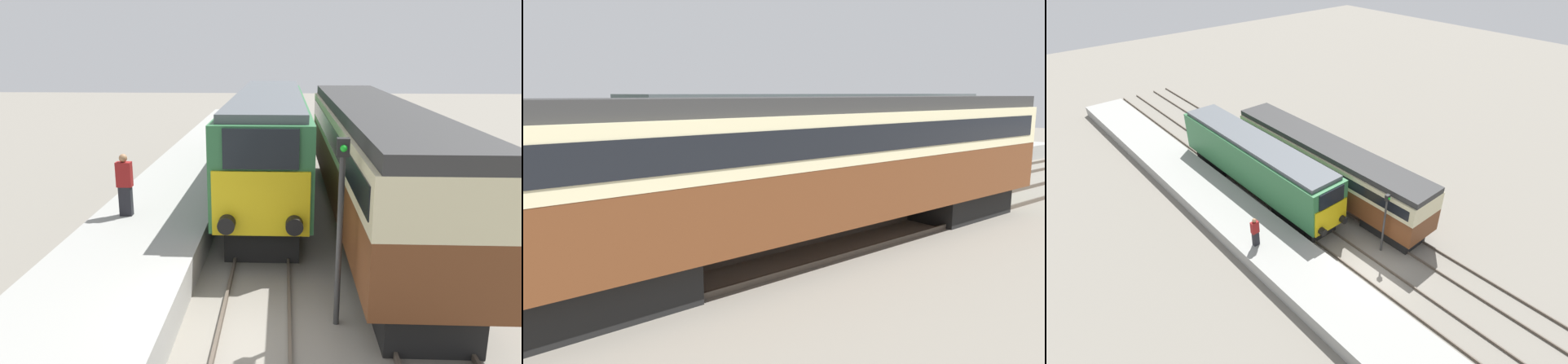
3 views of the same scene
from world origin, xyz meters
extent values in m
plane|color=slate|center=(0.00, 0.00, 0.00)|extent=(120.00, 120.00, 0.00)
cube|color=gray|center=(-3.30, 8.00, 0.43)|extent=(3.50, 50.00, 0.86)
cube|color=#4C4238|center=(-0.72, 5.00, 0.07)|extent=(0.07, 60.00, 0.14)
cube|color=#4C4238|center=(0.72, 5.00, 0.07)|extent=(0.07, 60.00, 0.14)
cube|color=#4C4238|center=(2.68, 5.00, 0.07)|extent=(0.07, 60.00, 0.14)
cube|color=#4C4238|center=(4.12, 5.00, 0.07)|extent=(0.07, 60.00, 0.14)
cube|color=black|center=(0.00, 5.89, 0.50)|extent=(2.03, 4.00, 1.00)
cube|color=black|center=(0.00, 15.92, 0.50)|extent=(2.03, 4.00, 1.00)
cube|color=#2D6B3D|center=(0.00, 10.91, 2.40)|extent=(2.70, 15.03, 2.80)
cube|color=yellow|center=(0.00, 3.35, 1.84)|extent=(2.48, 0.10, 1.68)
cube|color=black|center=(0.00, 3.35, 3.24)|extent=(1.89, 0.10, 1.01)
cube|color=#4C5156|center=(0.00, 10.91, 3.92)|extent=(2.38, 14.43, 0.24)
cylinder|color=black|center=(-0.85, 3.14, 1.35)|extent=(0.44, 0.35, 0.44)
cylinder|color=black|center=(0.85, 3.14, 1.35)|extent=(0.44, 0.35, 0.44)
cube|color=black|center=(3.40, 1.39, 0.47)|extent=(1.89, 3.60, 0.95)
cube|color=black|center=(3.40, 13.55, 0.47)|extent=(1.89, 3.60, 0.95)
cube|color=brown|center=(3.40, 7.47, 1.69)|extent=(2.70, 16.56, 1.49)
cube|color=beige|center=(3.40, 7.47, 3.02)|extent=(2.71, 16.56, 1.17)
cube|color=black|center=(3.40, 7.47, 3.02)|extent=(2.75, 15.89, 0.64)
cube|color=#2D2D2D|center=(3.40, 7.47, 3.79)|extent=(2.48, 16.56, 0.36)
cube|color=black|center=(-4.05, 5.23, 1.30)|extent=(0.36, 0.24, 0.88)
cube|color=maroon|center=(-4.05, 5.23, 2.10)|extent=(0.44, 0.26, 0.73)
sphere|color=#9E704C|center=(-4.05, 5.23, 2.59)|extent=(0.24, 0.24, 0.24)
cylinder|color=#333333|center=(1.70, 0.81, 1.80)|extent=(0.12, 0.12, 3.60)
cube|color=black|center=(1.70, 0.81, 3.78)|extent=(0.24, 0.20, 0.36)
sphere|color=green|center=(1.70, 0.70, 3.78)|extent=(0.14, 0.14, 0.14)
camera|label=1|loc=(0.54, -8.86, 5.59)|focal=35.00mm
camera|label=2|loc=(12.52, -1.55, 4.07)|focal=35.00mm
camera|label=3|loc=(-13.39, -9.85, 16.36)|focal=28.00mm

